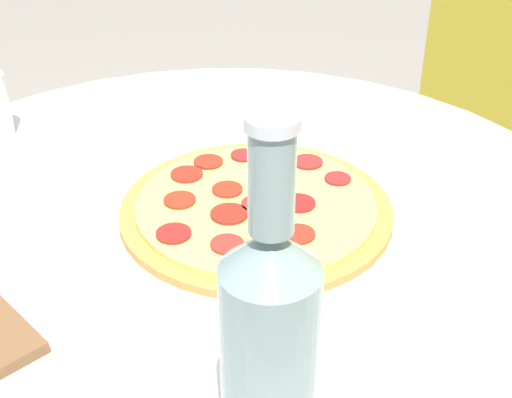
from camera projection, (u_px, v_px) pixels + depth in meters
The scene contains 3 objects.
table at pixel (221, 338), 0.91m from camera, with size 0.94×0.94×0.75m.
pizza at pixel (255, 207), 0.83m from camera, with size 0.32×0.32×0.02m.
beer_bottle at pixel (269, 342), 0.49m from camera, with size 0.07×0.07×0.28m.
Camera 1 is at (0.62, -0.28, 1.20)m, focal length 50.00 mm.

